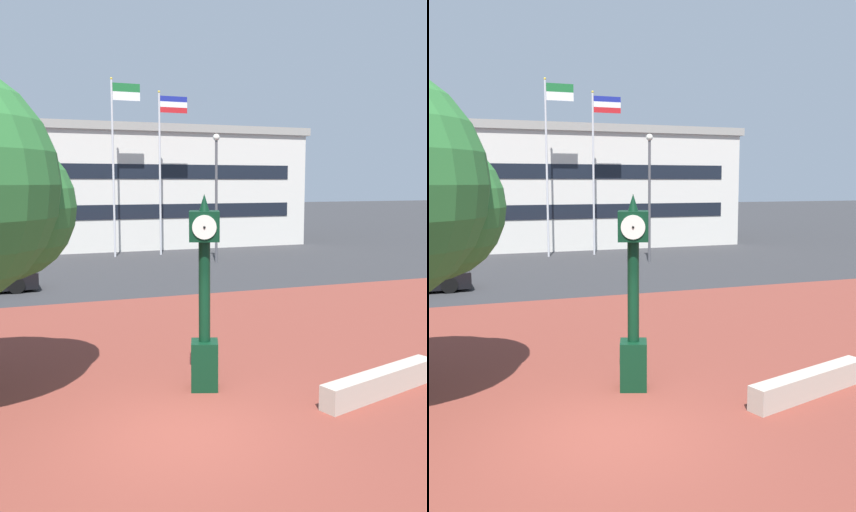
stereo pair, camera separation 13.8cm
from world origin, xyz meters
TOP-DOWN VIEW (x-y plane):
  - ground_plane at (0.00, 0.00)m, footprint 200.00×200.00m
  - plaza_brick_paving at (0.00, 3.69)m, footprint 44.00×15.37m
  - planter_wall at (4.35, 0.29)m, footprint 3.18×1.31m
  - street_clock at (1.09, 1.83)m, footprint 0.77×0.78m
  - flagpole_primary at (3.20, 23.42)m, footprint 1.68×0.14m
  - flagpole_secondary at (5.95, 23.42)m, footprint 1.76×0.14m
  - civic_building at (3.09, 33.53)m, footprint 27.47×16.26m
  - street_lamp_post at (7.76, 19.29)m, footprint 0.36×0.36m

SIDE VIEW (x-z plane):
  - ground_plane at x=0.00m, z-range 0.00..0.00m
  - plaza_brick_paving at x=0.00m, z-range 0.00..0.01m
  - planter_wall at x=4.35m, z-range 0.00..0.50m
  - street_clock at x=1.09m, z-range -0.17..3.90m
  - civic_building at x=3.09m, z-range 0.01..7.93m
  - street_lamp_post at x=7.76m, z-range 0.75..7.55m
  - flagpole_secondary at x=5.95m, z-range 0.87..10.38m
  - flagpole_primary at x=3.20m, z-range 0.86..10.95m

